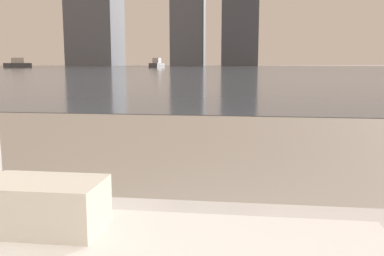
% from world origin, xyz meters
% --- Properties ---
extents(towel_stack, '(0.29, 0.17, 0.12)m').
position_xyz_m(towel_stack, '(-0.15, 0.72, 0.56)').
color(towel_stack, silver).
rests_on(towel_stack, bathtub).
extents(harbor_water, '(180.00, 110.00, 0.01)m').
position_xyz_m(harbor_water, '(0.00, 62.00, 0.01)').
color(harbor_water, slate).
rests_on(harbor_water, ground_plane).
extents(harbor_boat_1, '(3.49, 4.82, 1.72)m').
position_xyz_m(harbor_boat_1, '(-40.30, 71.19, 0.62)').
color(harbor_boat_1, '#4C4C51').
rests_on(harbor_boat_1, harbor_water).
extents(harbor_boat_3, '(1.95, 4.62, 1.69)m').
position_xyz_m(harbor_boat_3, '(-16.07, 75.00, 0.60)').
color(harbor_boat_3, '#4C4C51').
rests_on(harbor_boat_3, harbor_water).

